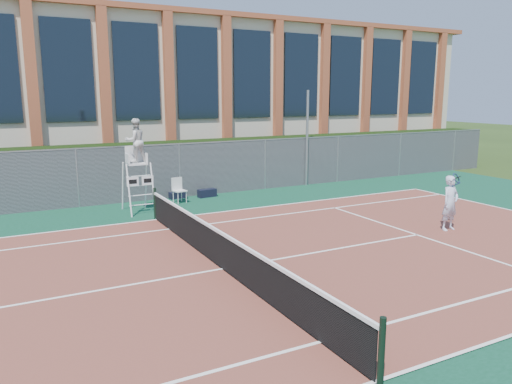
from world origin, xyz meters
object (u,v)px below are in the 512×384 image
tennis_player (450,203)px  steel_pole (307,139)px  plastic_chair (178,188)px  umpire_chair (135,143)px

tennis_player → steel_pole: bearing=87.0°
plastic_chair → steel_pole: bearing=7.4°
steel_pole → tennis_player: (-0.45, -8.73, -1.30)m
umpire_chair → tennis_player: size_ratio=1.97×
steel_pole → tennis_player: size_ratio=2.54×
umpire_chair → tennis_player: bearing=-41.8°
umpire_chair → tennis_player: umpire_chair is taller
steel_pole → plastic_chair: size_ratio=4.47×
plastic_chair → tennis_player: tennis_player is taller
steel_pole → plastic_chair: steel_pole is taller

